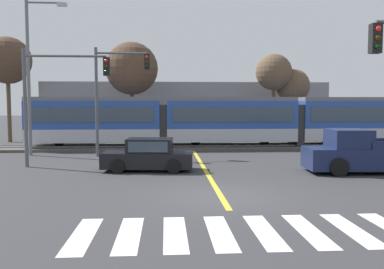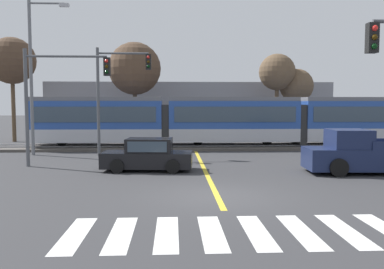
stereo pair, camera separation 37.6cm
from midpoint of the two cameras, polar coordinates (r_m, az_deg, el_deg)
The scene contains 23 objects.
ground_plane at distance 13.94m, azimuth 4.36°, elevation -8.68°, with size 200.00×200.00×0.00m, color #333335.
track_bed at distance 28.80m, azimuth 0.69°, elevation -1.75°, with size 120.00×4.00×0.18m, color #4C4742.
rail_near at distance 28.07m, azimuth 0.77°, elevation -1.62°, with size 120.00×0.08×0.10m, color #939399.
rail_far at distance 29.51m, azimuth 0.61°, elevation -1.34°, with size 120.00×0.08×0.10m, color #939399.
light_rail_tram at distance 28.95m, azimuth 6.09°, elevation 2.14°, with size 28.00×2.64×3.43m.
crosswalk_stripe_0 at distance 10.34m, azimuth -15.08°, elevation -13.43°, with size 0.56×2.80×0.01m, color silver.
crosswalk_stripe_1 at distance 10.17m, azimuth -8.84°, elevation -13.63°, with size 0.56×2.80×0.01m, color silver.
crosswalk_stripe_2 at distance 10.12m, azimuth -2.45°, elevation -13.68°, with size 0.56×2.80×0.01m, color silver.
crosswalk_stripe_3 at distance 10.19m, azimuth 3.92°, elevation -13.56°, with size 0.56×2.80×0.01m, color silver.
crosswalk_stripe_4 at distance 10.37m, azimuth 10.13°, elevation -13.29°, with size 0.56×2.80×0.01m, color silver.
crosswalk_stripe_5 at distance 10.67m, azimuth 16.05°, elevation -12.90°, with size 0.56×2.80×0.01m, color silver.
crosswalk_stripe_6 at distance 11.06m, azimuth 21.57°, elevation -12.41°, with size 0.56×2.80×0.01m, color silver.
lane_centre_line at distance 19.44m, azimuth 2.33°, elevation -4.95°, with size 0.20×14.96×0.01m, color gold.
sedan_crossing at distance 19.23m, azimuth -5.67°, elevation -2.97°, with size 4.32×2.15×1.52m.
pickup_truck at distance 20.03m, azimuth 23.40°, elevation -2.61°, with size 5.50×2.45×1.98m.
traffic_light_far_left at distance 24.69m, azimuth -10.28°, elevation 6.85°, with size 3.25×0.38×6.45m.
traffic_light_mid_left at distance 21.31m, azimuth -18.07°, elevation 6.26°, with size 4.25×0.38×5.86m.
street_lamp_west at distance 26.59m, azimuth -20.85°, elevation 8.71°, with size 2.47×0.28×9.36m.
bare_tree_far_west at distance 36.85m, azimuth -23.68°, elevation 9.41°, with size 3.83×3.83×8.60m.
bare_tree_west at distance 32.89m, azimuth -7.73°, elevation 9.11°, with size 4.16×4.16×8.01m.
bare_tree_east at distance 34.33m, azimuth 12.17°, elevation 8.47°, with size 2.97×2.97×7.23m.
bare_tree_far_east at distance 35.22m, azimuth 14.75°, elevation 6.56°, with size 2.81×2.81×6.05m.
building_backdrop_far at distance 39.66m, azimuth -0.13°, elevation 3.48°, with size 26.15×6.00×5.12m, color gray.
Camera 2 is at (-1.49, -13.49, 3.13)m, focal length 38.00 mm.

